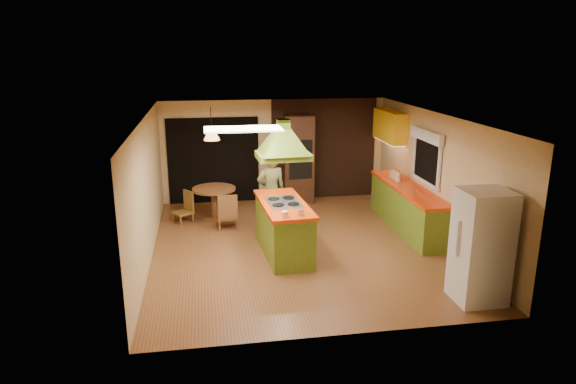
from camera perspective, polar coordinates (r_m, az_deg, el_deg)
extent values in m
plane|color=brown|center=(10.00, 1.10, -5.99)|extent=(6.50, 6.50, 0.00)
plane|color=beige|center=(12.74, -1.53, 4.64)|extent=(5.50, 0.00, 5.50)
plane|color=beige|center=(6.59, 6.32, -6.18)|extent=(5.50, 0.00, 5.50)
plane|color=beige|center=(9.51, -15.37, 0.23)|extent=(0.00, 6.50, 6.50)
plane|color=beige|center=(10.45, 16.14, 1.54)|extent=(0.00, 6.50, 6.50)
plane|color=silver|center=(9.37, 1.18, 8.37)|extent=(6.50, 6.50, 0.00)
cube|color=#381E14|center=(12.94, 3.99, 4.79)|extent=(2.64, 0.03, 2.50)
cube|color=black|center=(12.64, -8.27, 3.47)|extent=(2.20, 0.03, 2.10)
cube|color=olive|center=(11.07, 13.11, -1.86)|extent=(0.58, 3.00, 0.86)
cube|color=#E53807|center=(10.95, 13.26, 0.43)|extent=(0.62, 3.05, 0.06)
cube|color=yellow|center=(12.24, 11.25, 7.21)|extent=(0.34, 1.40, 0.70)
cube|color=black|center=(10.73, 15.22, 3.61)|extent=(0.03, 1.16, 0.96)
cube|color=white|center=(10.62, 15.15, 6.09)|extent=(0.10, 1.35, 0.22)
cube|color=white|center=(8.05, -5.01, 6.99)|extent=(1.20, 0.60, 0.03)
cube|color=olive|center=(9.51, -0.50, -4.19)|extent=(0.84, 1.93, 0.92)
cube|color=#DB3B07|center=(9.35, -0.50, -1.36)|extent=(0.91, 2.02, 0.06)
cube|color=silver|center=(9.34, -0.51, -1.14)|extent=(0.62, 0.86, 0.02)
cube|color=#5B791E|center=(9.13, -0.52, 4.04)|extent=(0.96, 0.72, 0.11)
pyramid|color=#5B791E|center=(9.04, -0.53, 7.15)|extent=(0.96, 0.72, 0.45)
cube|color=#5B791E|center=(9.03, -0.53, 7.63)|extent=(0.22, 0.22, 0.14)
imported|color=brown|center=(10.65, -1.88, 0.10)|extent=(0.67, 0.50, 1.66)
cube|color=silver|center=(8.15, 20.68, -5.70)|extent=(0.71, 0.67, 1.73)
cube|color=#432415|center=(12.57, 1.17, 3.68)|extent=(0.74, 0.62, 2.15)
cube|color=black|center=(12.22, 1.44, 4.77)|extent=(0.55, 0.05, 0.45)
cube|color=black|center=(12.32, 1.42, 2.48)|extent=(0.55, 0.05, 0.45)
cylinder|color=brown|center=(11.44, -8.24, 0.34)|extent=(0.96, 0.96, 0.05)
cylinder|color=brown|center=(11.54, -8.17, -1.26)|extent=(0.14, 0.14, 0.67)
cylinder|color=brown|center=(11.64, -8.11, -2.84)|extent=(0.54, 0.54, 0.05)
cone|color=#FF9E3F|center=(11.19, -8.48, 6.30)|extent=(0.40, 0.40, 0.22)
cylinder|color=beige|center=(11.49, 11.82, 1.92)|extent=(0.16, 0.16, 0.20)
cylinder|color=beige|center=(11.32, 12.17, 1.68)|extent=(0.16, 0.16, 0.20)
cylinder|color=beige|center=(11.66, 11.51, 2.00)|extent=(0.14, 0.14, 0.15)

